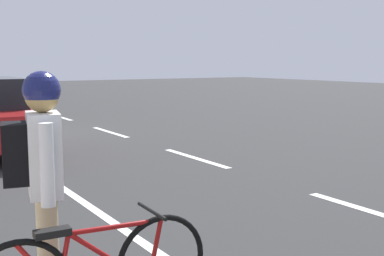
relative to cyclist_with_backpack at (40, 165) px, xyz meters
The scene contains 3 objects.
ground 9.63m from the cyclist_with_backpack, 99.16° to the right, with size 67.93×67.93×0.00m, color #303030.
lane_stripe_centre 11.50m from the cyclist_with_backpack, 111.11° to the right, with size 0.14×40.00×0.01m.
cyclist_with_backpack is the anchor object (origin of this frame).
Camera 1 is at (2.50, 13.11, 1.86)m, focal length 47.00 mm.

